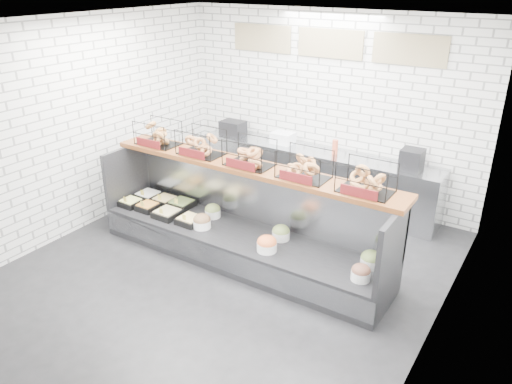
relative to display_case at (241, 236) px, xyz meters
The scene contains 5 objects.
ground 0.47m from the display_case, 86.23° to the right, with size 5.50×5.50×0.00m, color black.
room_shell 1.75m from the display_case, 84.98° to the left, with size 5.02×5.51×3.01m.
display_case is the anchor object (origin of this frame).
bagel_shelf 1.07m from the display_case, 82.63° to the left, with size 4.10×0.50×0.40m.
prep_counter 2.09m from the display_case, 89.56° to the left, with size 4.00×0.60×1.20m.
Camera 1 is at (3.24, -4.37, 3.50)m, focal length 35.00 mm.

